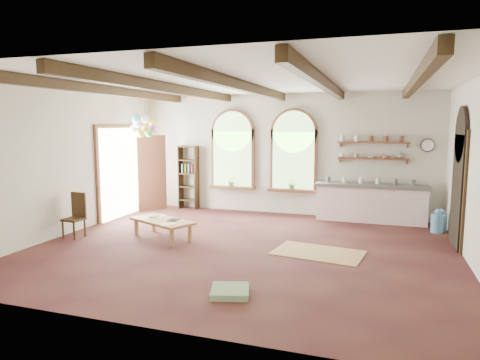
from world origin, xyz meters
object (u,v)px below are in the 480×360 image
at_px(kitchen_counter, 371,202).
at_px(side_chair, 75,225).
at_px(balloon_cluster, 144,127).
at_px(coffee_table, 162,222).

bearing_deg(kitchen_counter, side_chair, -149.03).
bearing_deg(side_chair, balloon_cluster, 84.53).
bearing_deg(coffee_table, side_chair, -164.84).
relative_size(side_chair, balloon_cluster, 0.84).
relative_size(kitchen_counter, balloon_cluster, 2.36).
relative_size(coffee_table, side_chair, 1.65).
distance_m(side_chair, balloon_cluster, 3.25).
bearing_deg(coffee_table, balloon_cluster, 128.16).
height_order(side_chair, balloon_cluster, balloon_cluster).
bearing_deg(kitchen_counter, balloon_cluster, -169.51).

